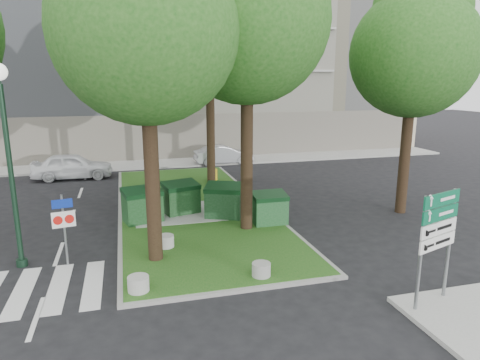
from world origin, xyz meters
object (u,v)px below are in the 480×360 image
object	(u,v)px
dumpster_a	(142,205)
traffic_sign_pole	(64,221)
street_lamp	(7,143)
bollard_right	(261,269)
bollard_mid	(166,241)
tree_median_far	(210,22)
directional_sign	(437,231)
dumpster_b	(181,198)
tree_median_near_left	(147,12)
car_white	(72,166)
dumpster_c	(224,201)
litter_bin	(214,174)
tree_median_near_right	(249,4)
bollard_left	(138,284)
car_silver	(223,155)
tree_street_right	(416,42)
tree_median_mid	(151,44)
dumpster_d	(269,208)

from	to	relation	value
dumpster_a	traffic_sign_pole	world-z (taller)	traffic_sign_pole
street_lamp	bollard_right	bearing A→B (deg)	-22.56
bollard_mid	tree_median_far	bearing A→B (deg)	68.62
directional_sign	dumpster_b	bearing A→B (deg)	100.01
tree_median_near_left	bollard_right	size ratio (longest dim) A/B	19.90
directional_sign	car_white	size ratio (longest dim) A/B	0.65
dumpster_c	litter_bin	xyz separation A→B (m)	(0.96, 6.49, -0.34)
tree_median_near_right	dumpster_c	bearing A→B (deg)	111.38
dumpster_c	bollard_left	distance (m)	6.63
tree_median_near_left	car_silver	size ratio (longest dim) A/B	2.71
tree_median_far	car_silver	bearing A→B (deg)	71.05
bollard_mid	tree_street_right	bearing A→B (deg)	9.32
tree_median_near_right	traffic_sign_pole	size ratio (longest dim) A/B	5.16
litter_bin	tree_median_mid	bearing A→B (deg)	-134.11
dumpster_b	bollard_mid	distance (m)	3.82
tree_median_mid	dumpster_c	bearing A→B (deg)	-51.23
dumpster_b	dumpster_c	world-z (taller)	dumpster_c
tree_median_near_left	dumpster_d	distance (m)	8.26
tree_street_right	traffic_sign_pole	xyz separation A→B (m)	(-13.20, -2.06, -5.56)
tree_median_far	car_white	bearing A→B (deg)	155.20
dumpster_a	dumpster_b	xyz separation A→B (m)	(1.60, 0.73, -0.01)
dumpster_c	car_white	size ratio (longest dim) A/B	0.40
traffic_sign_pole	bollard_mid	bearing A→B (deg)	-2.65
tree_median_near_left	dumpster_c	world-z (taller)	tree_median_near_left
tree_median_near_right	bollard_left	distance (m)	9.63
traffic_sign_pole	directional_sign	xyz separation A→B (m)	(8.98, -5.00, 0.57)
bollard_mid	traffic_sign_pole	xyz separation A→B (m)	(-3.01, -0.39, 1.11)
dumpster_c	car_silver	size ratio (longest dim) A/B	0.45
dumpster_d	directional_sign	size ratio (longest dim) A/B	0.47
bollard_mid	tree_median_mid	bearing A→B (deg)	88.03
tree_median_mid	car_white	world-z (taller)	tree_median_mid
tree_median_mid	bollard_right	size ratio (longest dim) A/B	18.88
dumpster_c	tree_median_far	bearing A→B (deg)	106.17
dumpster_d	directional_sign	distance (m)	7.17
tree_street_right	traffic_sign_pole	world-z (taller)	tree_street_right
tree_median_mid	car_white	size ratio (longest dim) A/B	2.29
tree_median_far	tree_street_right	world-z (taller)	tree_median_far
dumpster_d	car_silver	world-z (taller)	dumpster_d
directional_sign	car_white	xyz separation A→B (m)	(-10.03, 17.50, -1.25)
tree_median_near_left	dumpster_b	world-z (taller)	tree_median_near_left
bollard_left	bollard_right	xyz separation A→B (m)	(3.37, 0.00, -0.01)
dumpster_b	car_silver	distance (m)	11.30
tree_median_near_right	litter_bin	bearing A→B (deg)	87.29
dumpster_c	traffic_sign_pole	distance (m)	6.43
tree_median_far	dumpster_c	bearing A→B (deg)	-97.44
bollard_right	dumpster_d	bearing A→B (deg)	68.15
traffic_sign_pole	directional_sign	bearing A→B (deg)	-39.05
tree_median_far	bollard_mid	world-z (taller)	tree_median_far
dumpster_a	directional_sign	world-z (taller)	directional_sign
litter_bin	bollard_right	bearing A→B (deg)	-95.65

